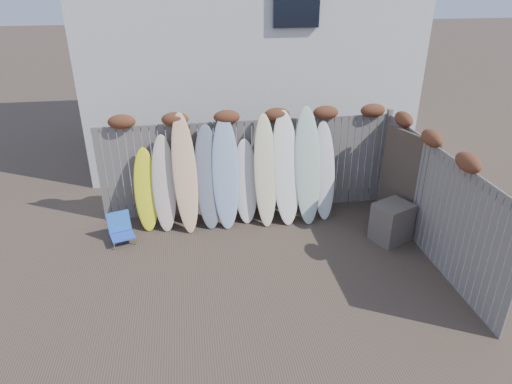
{
  "coord_description": "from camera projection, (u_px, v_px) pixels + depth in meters",
  "views": [
    {
      "loc": [
        -1.15,
        -6.26,
        4.73
      ],
      "look_at": [
        0.0,
        1.2,
        1.0
      ],
      "focal_mm": 32.0,
      "sensor_mm": 36.0,
      "label": 1
    }
  ],
  "objects": [
    {
      "name": "surfboard_1",
      "position": [
        164.0,
        184.0,
        8.92
      ],
      "size": [
        0.48,
        0.67,
        1.85
      ],
      "primitive_type": "ellipsoid",
      "rotation": [
        -0.31,
        0.0,
        -0.03
      ],
      "color": "beige",
      "rests_on": "ground"
    },
    {
      "name": "surfboard_5",
      "position": [
        246.0,
        182.0,
        9.22
      ],
      "size": [
        0.51,
        0.62,
        1.67
      ],
      "primitive_type": "ellipsoid",
      "rotation": [
        -0.31,
        0.0,
        -0.04
      ],
      "color": "white",
      "rests_on": "ground"
    },
    {
      "name": "surfboard_7",
      "position": [
        286.0,
        169.0,
        9.11
      ],
      "size": [
        0.58,
        0.8,
        2.22
      ],
      "primitive_type": "ellipsoid",
      "rotation": [
        -0.31,
        0.0,
        0.04
      ],
      "color": "white",
      "rests_on": "ground"
    },
    {
      "name": "surfboard_3",
      "position": [
        208.0,
        177.0,
        8.99
      ],
      "size": [
        0.54,
        0.72,
        2.01
      ],
      "primitive_type": "ellipsoid",
      "rotation": [
        -0.31,
        0.0,
        0.02
      ],
      "color": "slate",
      "rests_on": "ground"
    },
    {
      "name": "house",
      "position": [
        244.0,
        31.0,
        12.21
      ],
      "size": [
        8.5,
        5.5,
        6.33
      ],
      "color": "silver",
      "rests_on": "ground"
    },
    {
      "name": "lattice_panel",
      "position": [
        406.0,
        183.0,
        8.79
      ],
      "size": [
        0.47,
        1.28,
        1.99
      ],
      "primitive_type": "cube",
      "rotation": [
        0.0,
        0.0,
        0.32
      ],
      "color": "brown",
      "rests_on": "ground"
    },
    {
      "name": "surfboard_6",
      "position": [
        265.0,
        171.0,
        9.06
      ],
      "size": [
        0.48,
        0.78,
        2.18
      ],
      "primitive_type": "ellipsoid",
      "rotation": [
        -0.31,
        0.0,
        -0.03
      ],
      "color": "#F7EAB1",
      "rests_on": "ground"
    },
    {
      "name": "right_fence",
      "position": [
        434.0,
        197.0,
        7.93
      ],
      "size": [
        0.28,
        4.4,
        2.24
      ],
      "color": "slate",
      "rests_on": "ground"
    },
    {
      "name": "wooden_crate",
      "position": [
        392.0,
        222.0,
        8.65
      ],
      "size": [
        0.82,
        0.77,
        0.76
      ],
      "primitive_type": "cube",
      "rotation": [
        0.0,
        0.0,
        0.43
      ],
      "color": "#69544E",
      "rests_on": "ground"
    },
    {
      "name": "surfboard_9",
      "position": [
        324.0,
        171.0,
        9.34
      ],
      "size": [
        0.48,
        0.71,
        1.97
      ],
      "primitive_type": "ellipsoid",
      "rotation": [
        -0.31,
        0.0,
        -0.04
      ],
      "color": "silver",
      "rests_on": "ground"
    },
    {
      "name": "surfboard_2",
      "position": [
        185.0,
        174.0,
        8.83
      ],
      "size": [
        0.54,
        0.84,
        2.27
      ],
      "primitive_type": "ellipsoid",
      "rotation": [
        -0.31,
        0.0,
        0.1
      ],
      "color": "#DD9A82",
      "rests_on": "ground"
    },
    {
      "name": "surfboard_0",
      "position": [
        146.0,
        190.0,
        8.95
      ],
      "size": [
        0.46,
        0.58,
        1.61
      ],
      "primitive_type": "ellipsoid",
      "rotation": [
        -0.31,
        0.0,
        0.0
      ],
      "color": "#FFF71C",
      "rests_on": "ground"
    },
    {
      "name": "ground",
      "position": [
        267.0,
        275.0,
        7.8
      ],
      "size": [
        80.0,
        80.0,
        0.0
      ],
      "primitive_type": "plane",
      "color": "#493A2D"
    },
    {
      "name": "beach_chair",
      "position": [
        121.0,
        229.0,
        8.67
      ],
      "size": [
        0.54,
        0.56,
        0.57
      ],
      "color": "blue",
      "rests_on": "ground"
    },
    {
      "name": "back_fence",
      "position": [
        250.0,
        159.0,
        9.4
      ],
      "size": [
        6.05,
        0.28,
        2.24
      ],
      "color": "slate",
      "rests_on": "ground"
    },
    {
      "name": "surfboard_4",
      "position": [
        226.0,
        173.0,
        8.98
      ],
      "size": [
        0.57,
        0.79,
        2.17
      ],
      "primitive_type": "ellipsoid",
      "rotation": [
        -0.31,
        0.0,
        -0.05
      ],
      "color": "#9AB1D3",
      "rests_on": "ground"
    },
    {
      "name": "surfboard_8",
      "position": [
        308.0,
        166.0,
        9.14
      ],
      "size": [
        0.55,
        0.82,
        2.29
      ],
      "primitive_type": "ellipsoid",
      "rotation": [
        -0.31,
        0.0,
        -0.03
      ],
      "color": "silver",
      "rests_on": "ground"
    }
  ]
}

